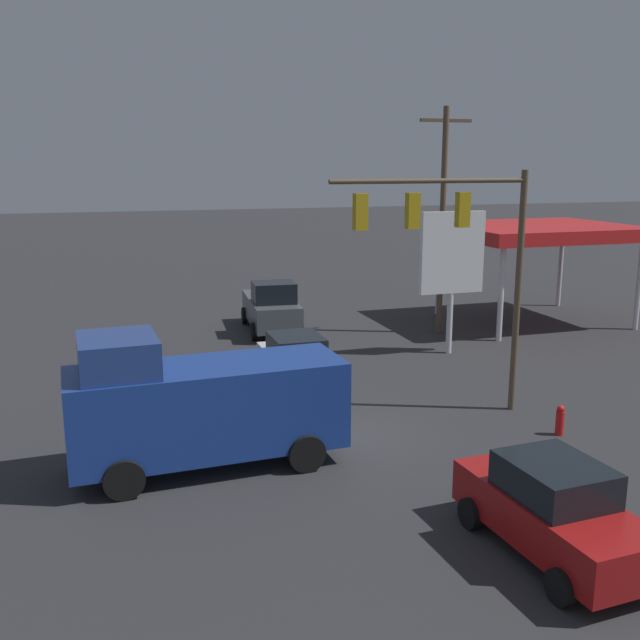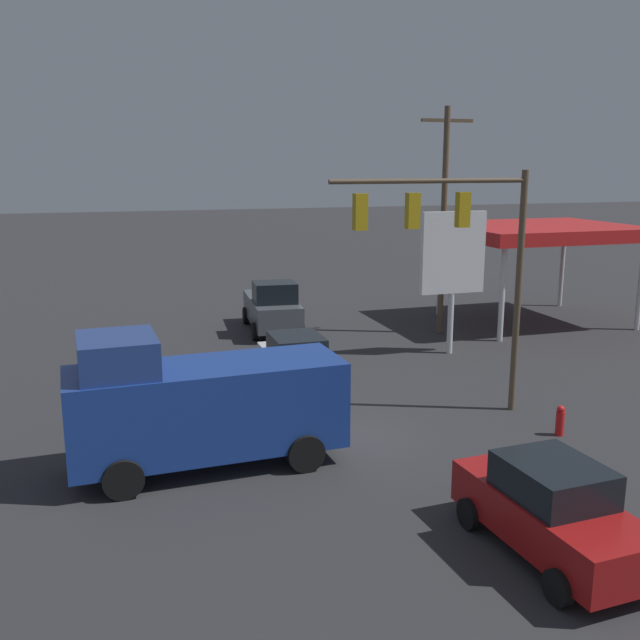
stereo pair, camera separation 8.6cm
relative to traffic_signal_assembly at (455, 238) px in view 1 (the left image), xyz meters
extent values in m
plane|color=#2D2D30|center=(3.68, 0.66, -5.44)|extent=(200.00, 200.00, 0.00)
cylinder|color=brown|center=(-2.19, 0.02, -1.75)|extent=(0.20, 0.20, 7.37)
cylinder|color=brown|center=(0.83, 0.02, 1.63)|extent=(6.03, 0.14, 0.14)
cube|color=#B79314|center=(-0.20, 0.02, 0.81)|extent=(0.36, 0.28, 1.00)
sphere|color=#FF4141|center=(-0.20, -0.16, 1.11)|extent=(0.22, 0.22, 0.22)
sphere|color=#392305|center=(-0.20, -0.16, 0.81)|extent=(0.22, 0.22, 0.22)
sphere|color=black|center=(-0.20, -0.16, 0.51)|extent=(0.22, 0.22, 0.22)
cube|color=#B79314|center=(1.37, 0.02, 0.81)|extent=(0.36, 0.28, 1.00)
sphere|color=#FF4141|center=(1.37, -0.16, 1.11)|extent=(0.22, 0.22, 0.22)
sphere|color=#392305|center=(1.37, -0.16, 0.81)|extent=(0.22, 0.22, 0.22)
sphere|color=black|center=(1.37, -0.16, 0.51)|extent=(0.22, 0.22, 0.22)
cube|color=#B79314|center=(2.94, 0.02, 0.81)|extent=(0.36, 0.28, 1.00)
sphere|color=#FF4141|center=(2.94, -0.16, 1.11)|extent=(0.22, 0.22, 0.22)
sphere|color=#392305|center=(2.94, -0.16, 0.81)|extent=(0.22, 0.22, 0.22)
sphere|color=black|center=(2.94, -0.16, 0.51)|extent=(0.22, 0.22, 0.22)
cylinder|color=brown|center=(-4.70, -9.99, -0.47)|extent=(0.26, 0.26, 9.93)
cube|color=brown|center=(-4.70, -9.99, 3.89)|extent=(2.40, 0.14, 0.14)
cube|color=red|center=(-10.11, -10.77, -1.04)|extent=(8.39, 7.07, 0.60)
cube|color=red|center=(-10.11, -14.32, -1.04)|extent=(8.39, 0.06, 0.36)
cylinder|color=silver|center=(-13.70, -13.70, -3.39)|extent=(0.24, 0.24, 4.09)
cylinder|color=silver|center=(-6.51, -13.70, -3.39)|extent=(0.24, 0.24, 4.09)
cylinder|color=silver|center=(-13.70, -7.84, -3.39)|extent=(0.24, 0.24, 4.09)
cylinder|color=silver|center=(-6.51, -7.84, -3.39)|extent=(0.24, 0.24, 4.09)
cylinder|color=silver|center=(-3.48, -6.67, -2.58)|extent=(0.24, 0.24, 5.71)
cube|color=white|center=(-3.48, -6.67, -1.34)|extent=(2.71, 0.24, 3.24)
cube|color=black|center=(-3.48, -6.80, -1.34)|extent=(1.89, 0.04, 1.13)
cube|color=silver|center=(3.74, -3.78, -4.66)|extent=(1.86, 4.42, 0.90)
cube|color=black|center=(3.74, -3.78, -3.86)|extent=(1.68, 2.02, 0.70)
cylinder|color=black|center=(2.84, -2.34, -5.11)|extent=(0.23, 0.66, 0.66)
cylinder|color=black|center=(4.68, -2.37, -5.11)|extent=(0.23, 0.66, 0.66)
cylinder|color=black|center=(2.80, -5.20, -5.11)|extent=(0.23, 0.66, 0.66)
cylinder|color=black|center=(4.64, -5.23, -5.11)|extent=(0.23, 0.66, 0.66)
cube|color=maroon|center=(1.73, 7.65, -4.66)|extent=(2.07, 4.50, 0.90)
cube|color=black|center=(1.73, 7.65, -3.86)|extent=(1.78, 2.10, 0.70)
cylinder|color=black|center=(2.56, 9.14, -5.11)|extent=(0.26, 0.67, 0.66)
cylinder|color=black|center=(0.90, 6.17, -5.11)|extent=(0.26, 0.67, 0.66)
cylinder|color=black|center=(2.74, 6.28, -5.11)|extent=(0.26, 0.67, 0.66)
cube|color=navy|center=(7.50, 1.48, -3.86)|extent=(6.90, 2.60, 2.20)
cube|color=navy|center=(9.60, 1.58, -2.31)|extent=(1.89, 2.19, 0.90)
cylinder|color=black|center=(9.66, 2.75, -4.96)|extent=(0.97, 0.26, 0.96)
cylinder|color=black|center=(9.76, 0.41, -4.96)|extent=(0.97, 0.26, 0.96)
cylinder|color=black|center=(5.24, 2.56, -4.96)|extent=(0.97, 0.26, 0.96)
cylinder|color=black|center=(5.35, 0.22, -4.96)|extent=(0.97, 0.26, 0.96)
cube|color=#474C51|center=(2.48, -12.67, -4.49)|extent=(2.40, 5.34, 1.10)
cube|color=black|center=(2.55, -11.77, -3.49)|extent=(1.96, 1.74, 0.90)
cylinder|color=black|center=(1.59, -10.90, -5.04)|extent=(0.28, 0.81, 0.80)
cylinder|color=black|center=(3.62, -11.06, -5.04)|extent=(0.28, 0.81, 0.80)
cylinder|color=black|center=(1.33, -14.27, -5.04)|extent=(0.28, 0.81, 0.80)
cylinder|color=black|center=(3.36, -14.43, -5.04)|extent=(0.28, 0.81, 0.80)
cylinder|color=red|center=(-2.31, 2.33, -5.09)|extent=(0.24, 0.24, 0.70)
sphere|color=red|center=(-2.31, 2.33, -4.67)|extent=(0.22, 0.22, 0.22)
camera|label=1|loc=(9.91, 18.49, 2.14)|focal=40.00mm
camera|label=2|loc=(9.83, 18.51, 2.14)|focal=40.00mm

